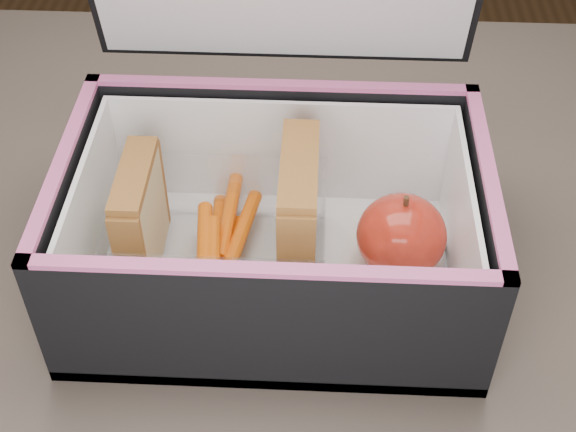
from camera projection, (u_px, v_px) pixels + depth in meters
The scene contains 8 objects.
kitchen_table at pixel (324, 327), 0.74m from camera, with size 1.20×0.80×0.75m.
lunch_bag at pixel (275, 216), 0.62m from camera, with size 0.32×0.26×0.32m.
plastic_tub at pixel (221, 234), 0.63m from camera, with size 0.17×0.12×0.07m, color white, non-canonical shape.
sandwich_left at pixel (141, 217), 0.62m from camera, with size 0.02×0.08×0.09m.
sandwich_right at pixel (299, 216), 0.62m from camera, with size 0.03×0.10×0.11m.
carrot_sticks at pixel (222, 244), 0.64m from camera, with size 0.05×0.16×0.03m.
paper_napkin at pixel (392, 262), 0.65m from camera, with size 0.08×0.08×0.01m, color white.
red_apple at pixel (401, 236), 0.62m from camera, with size 0.09×0.09×0.07m.
Camera 1 is at (-0.01, -0.46, 1.25)m, focal length 50.00 mm.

